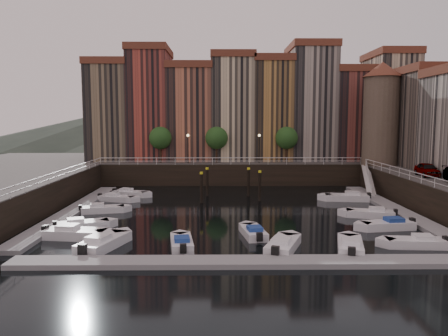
{
  "coord_description": "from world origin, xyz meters",
  "views": [
    {
      "loc": [
        -1.58,
        -43.99,
        9.24
      ],
      "look_at": [
        -1.08,
        4.0,
        3.87
      ],
      "focal_mm": 35.0,
      "sensor_mm": 36.0,
      "label": 1
    }
  ],
  "objects_px": {
    "corner_tower": "(381,112)",
    "car_a": "(427,170)",
    "boat_left_0": "(74,233)",
    "gangway": "(368,178)",
    "boat_left_2": "(102,209)",
    "boat_left_1": "(81,225)",
    "mooring_pilings": "(229,185)"
  },
  "relations": [
    {
      "from": "boat_left_0",
      "to": "boat_left_1",
      "type": "height_order",
      "value": "boat_left_0"
    },
    {
      "from": "corner_tower",
      "to": "car_a",
      "type": "relative_size",
      "value": 3.22
    },
    {
      "from": "corner_tower",
      "to": "car_a",
      "type": "bearing_deg",
      "value": -85.43
    },
    {
      "from": "boat_left_2",
      "to": "car_a",
      "type": "xyz_separation_m",
      "value": [
        34.27,
        3.85,
        3.39
      ]
    },
    {
      "from": "corner_tower",
      "to": "gangway",
      "type": "bearing_deg",
      "value": -122.8
    },
    {
      "from": "gangway",
      "to": "corner_tower",
      "type": "bearing_deg",
      "value": 57.2
    },
    {
      "from": "corner_tower",
      "to": "boat_left_0",
      "type": "xyz_separation_m",
      "value": [
        -32.92,
        -25.18,
        -9.8
      ]
    },
    {
      "from": "boat_left_1",
      "to": "car_a",
      "type": "relative_size",
      "value": 1.07
    },
    {
      "from": "boat_left_0",
      "to": "car_a",
      "type": "relative_size",
      "value": 1.21
    },
    {
      "from": "boat_left_2",
      "to": "car_a",
      "type": "relative_size",
      "value": 1.04
    },
    {
      "from": "boat_left_0",
      "to": "car_a",
      "type": "distance_m",
      "value": 36.57
    },
    {
      "from": "mooring_pilings",
      "to": "boat_left_0",
      "type": "bearing_deg",
      "value": -126.43
    },
    {
      "from": "corner_tower",
      "to": "boat_left_2",
      "type": "height_order",
      "value": "corner_tower"
    },
    {
      "from": "car_a",
      "to": "boat_left_1",
      "type": "bearing_deg",
      "value": -156.77
    },
    {
      "from": "mooring_pilings",
      "to": "boat_left_2",
      "type": "relative_size",
      "value": 1.55
    },
    {
      "from": "boat_left_0",
      "to": "boat_left_2",
      "type": "xyz_separation_m",
      "value": [
        -0.4,
        9.54,
        -0.06
      ]
    },
    {
      "from": "gangway",
      "to": "boat_left_2",
      "type": "bearing_deg",
      "value": -159.88
    },
    {
      "from": "mooring_pilings",
      "to": "boat_left_2",
      "type": "bearing_deg",
      "value": -150.22
    },
    {
      "from": "corner_tower",
      "to": "car_a",
      "type": "distance_m",
      "value": 13.49
    },
    {
      "from": "boat_left_1",
      "to": "boat_left_2",
      "type": "relative_size",
      "value": 1.02
    },
    {
      "from": "gangway",
      "to": "boat_left_0",
      "type": "bearing_deg",
      "value": -145.44
    },
    {
      "from": "gangway",
      "to": "boat_left_2",
      "type": "relative_size",
      "value": 1.86
    },
    {
      "from": "corner_tower",
      "to": "boat_left_2",
      "type": "relative_size",
      "value": 3.09
    },
    {
      "from": "mooring_pilings",
      "to": "car_a",
      "type": "bearing_deg",
      "value": -9.37
    },
    {
      "from": "gangway",
      "to": "boat_left_2",
      "type": "distance_m",
      "value": 32.44
    },
    {
      "from": "gangway",
      "to": "car_a",
      "type": "bearing_deg",
      "value": -62.23
    },
    {
      "from": "boat_left_0",
      "to": "boat_left_2",
      "type": "bearing_deg",
      "value": 99.74
    },
    {
      "from": "boat_left_0",
      "to": "car_a",
      "type": "height_order",
      "value": "car_a"
    },
    {
      "from": "boat_left_0",
      "to": "boat_left_1",
      "type": "xyz_separation_m",
      "value": [
        -0.37,
        2.96,
        -0.05
      ]
    },
    {
      "from": "boat_left_1",
      "to": "car_a",
      "type": "bearing_deg",
      "value": -4.24
    },
    {
      "from": "boat_left_1",
      "to": "car_a",
      "type": "distance_m",
      "value": 35.94
    },
    {
      "from": "boat_left_0",
      "to": "boat_left_2",
      "type": "height_order",
      "value": "boat_left_0"
    }
  ]
}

